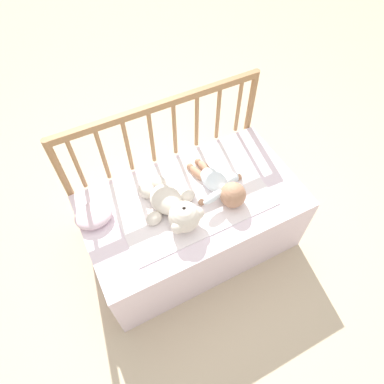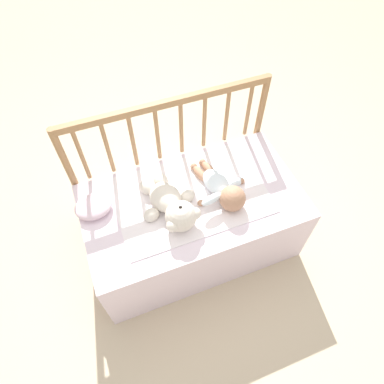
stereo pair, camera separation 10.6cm
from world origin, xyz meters
The scene contains 7 objects.
ground_plane centered at (0.00, 0.00, 0.00)m, with size 12.00×12.00×0.00m, color #C6B293.
crib_mattress centered at (0.00, 0.00, 0.22)m, with size 1.13×0.63×0.44m.
crib_rail centered at (0.00, 0.34, 0.57)m, with size 1.13×0.04×0.82m.
blanket centered at (0.00, 0.03, 0.44)m, with size 0.77×0.51×0.01m.
teddy_bear centered at (-0.12, -0.03, 0.50)m, with size 0.29×0.39×0.15m.
baby centered at (0.15, -0.02, 0.49)m, with size 0.30×0.39×0.13m.
small_pillow centered at (-0.48, 0.12, 0.47)m, with size 0.18×0.16×0.06m.
Camera 1 is at (-0.45, -0.88, 1.88)m, focal length 32.00 mm.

